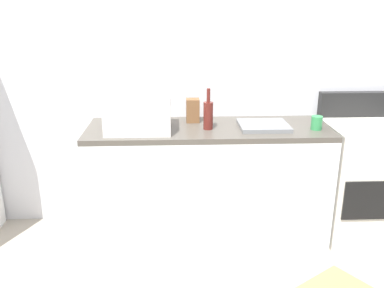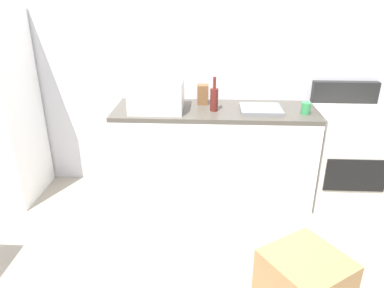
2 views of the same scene
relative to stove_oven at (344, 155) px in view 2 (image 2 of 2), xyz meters
The scene contains 10 objects.
ground_plane 1.99m from the stove_oven, 141.59° to the right, with size 6.00×6.00×0.00m, color #9E9384.
wall_back 1.77m from the stove_oven, 167.22° to the left, with size 5.00×0.10×2.60m, color silver.
kitchen_counter 1.22m from the stove_oven, behind, with size 1.80×0.60×0.90m.
stove_oven is the anchor object (origin of this frame).
microwave 1.82m from the stove_oven, behind, with size 0.46×0.34×0.27m, color white.
sink_basin 0.93m from the stove_oven, behind, with size 0.36×0.32×0.03m, color slate.
wine_bottle 1.34m from the stove_oven, behind, with size 0.07×0.07×0.30m.
coffee_mug 0.66m from the stove_oven, 166.38° to the right, with size 0.08×0.08×0.10m, color #338C4C.
knife_block 1.43m from the stove_oven, behind, with size 0.10×0.10×0.18m, color brown.
cardboard_box_large 1.48m from the stove_oven, 116.05° to the right, with size 0.46×0.46×0.36m, color #A37A4C.
Camera 2 is at (0.26, -1.90, 1.89)m, focal length 33.71 mm.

